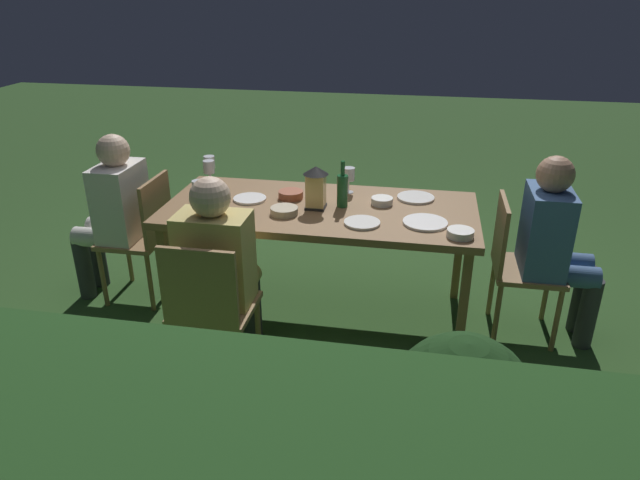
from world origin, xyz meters
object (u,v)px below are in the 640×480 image
at_px(person_in_cream, 113,210).
at_px(potted_plant_by_hedge, 465,434).
at_px(lantern_centerpiece, 316,185).
at_px(wine_glass_e, 209,168).
at_px(plate_c, 250,199).
at_px(person_in_mustard, 220,264).
at_px(plate_d, 362,223).
at_px(wine_glass_b, 207,195).
at_px(bowl_salad, 291,194).
at_px(dining_table, 320,215).
at_px(wine_glass_c, 209,163).
at_px(chair_side_right_b, 210,306).
at_px(person_in_blue, 555,241).
at_px(bowl_olives, 382,201).
at_px(wine_glass_d, 199,189).
at_px(chair_head_far, 143,232).
at_px(chair_head_near, 517,262).
at_px(green_bottle_on_table, 342,190).
at_px(bowl_dip, 460,233).
at_px(bowl_bread, 284,210).
at_px(potted_plant_corner, 460,416).
at_px(plate_a, 416,198).
at_px(plate_b, 425,223).
at_px(wine_glass_a, 349,175).

distance_m(person_in_cream, potted_plant_by_hedge, 2.70).
bearing_deg(lantern_centerpiece, wine_glass_e, -20.51).
bearing_deg(wine_glass_e, person_in_cream, 24.97).
height_order(wine_glass_e, plate_c, wine_glass_e).
xyz_separation_m(person_in_mustard, wine_glass_e, (0.38, -0.91, 0.24)).
xyz_separation_m(person_in_cream, plate_d, (-1.69, 0.23, 0.13)).
xyz_separation_m(person_in_cream, lantern_centerpiece, (-1.38, 0.02, 0.27)).
height_order(wine_glass_b, bowl_salad, wine_glass_b).
distance_m(dining_table, wine_glass_c, 0.95).
distance_m(chair_side_right_b, wine_glass_c, 1.34).
distance_m(dining_table, person_in_blue, 1.41).
bearing_deg(plate_c, wine_glass_e, -33.97).
relative_size(plate_d, bowl_olives, 1.56).
height_order(wine_glass_b, wine_glass_d, same).
height_order(person_in_blue, chair_head_far, person_in_blue).
relative_size(chair_head_near, green_bottle_on_table, 3.00).
distance_m(plate_d, bowl_dip, 0.55).
bearing_deg(bowl_olives, person_in_blue, 173.92).
relative_size(chair_head_near, wine_glass_d, 5.15).
bearing_deg(bowl_bread, bowl_olives, -154.46).
distance_m(person_in_mustard, plate_c, 0.68).
distance_m(lantern_centerpiece, bowl_olives, 0.43).
xyz_separation_m(green_bottle_on_table, wine_glass_d, (0.86, 0.17, 0.01)).
bearing_deg(plate_c, potted_plant_by_hedge, 130.72).
relative_size(wine_glass_b, bowl_bread, 1.02).
xyz_separation_m(chair_head_far, wine_glass_e, (-0.39, -0.27, 0.39)).
distance_m(chair_side_right_b, bowl_olives, 1.27).
relative_size(chair_head_far, potted_plant_corner, 1.04).
bearing_deg(green_bottle_on_table, plate_a, -153.60).
bearing_deg(plate_b, chair_side_right_b, 32.05).
distance_m(person_in_cream, plate_d, 1.71).
height_order(person_in_cream, plate_b, person_in_cream).
xyz_separation_m(chair_head_far, potted_plant_corner, (-2.03, 1.46, 0.02)).
bearing_deg(lantern_centerpiece, person_in_mustard, 56.21).
distance_m(person_in_mustard, bowl_bread, 0.55).
bearing_deg(chair_side_right_b, wine_glass_b, -71.19).
distance_m(plate_a, plate_d, 0.56).
bearing_deg(green_bottle_on_table, bowl_olives, -161.58).
xyz_separation_m(bowl_salad, potted_plant_by_hedge, (-1.06, 1.60, -0.34)).
xyz_separation_m(lantern_centerpiece, potted_plant_corner, (-0.84, 1.44, -0.40)).
relative_size(wine_glass_a, wine_glass_b, 1.00).
xyz_separation_m(green_bottle_on_table, plate_d, (-0.15, 0.26, -0.10)).
bearing_deg(chair_head_far, plate_d, 171.42).
height_order(bowl_olives, bowl_bread, bowl_olives).
relative_size(bowl_salad, potted_plant_by_hedge, 0.21).
distance_m(plate_a, bowl_dip, 0.62).
xyz_separation_m(person_in_blue, potted_plant_corner, (0.58, 1.46, -0.13)).
relative_size(person_in_cream, bowl_olives, 8.53).
relative_size(wine_glass_a, wine_glass_e, 1.00).
height_order(plate_a, bowl_olives, bowl_olives).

